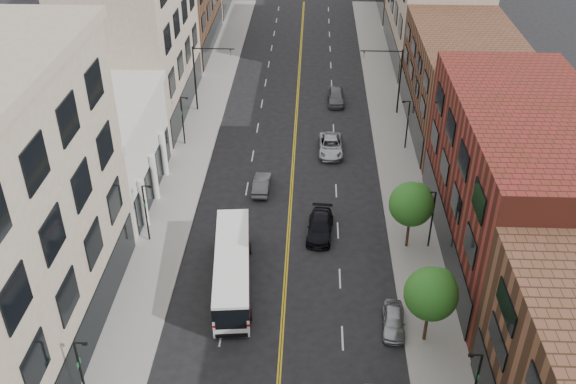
# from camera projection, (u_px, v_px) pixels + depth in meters

# --- Properties ---
(sidewalk_left) EXTENTS (4.00, 110.00, 0.15)m
(sidewalk_left) POSITION_uv_depth(u_px,v_px,m) (186.00, 170.00, 60.17)
(sidewalk_left) COLOR gray
(sidewalk_left) RESTS_ON ground
(sidewalk_right) EXTENTS (4.00, 110.00, 0.15)m
(sidewalk_right) POSITION_uv_depth(u_px,v_px,m) (400.00, 174.00, 59.50)
(sidewalk_right) COLOR gray
(sidewalk_right) RESTS_ON ground
(bldg_l_white) EXTENTS (10.00, 14.00, 8.00)m
(bldg_l_white) POSITION_uv_depth(u_px,v_px,m) (93.00, 152.00, 54.93)
(bldg_l_white) COLOR silver
(bldg_l_white) RESTS_ON ground
(bldg_l_far_a) EXTENTS (10.00, 20.00, 18.00)m
(bldg_l_far_a) POSITION_uv_depth(u_px,v_px,m) (134.00, 30.00, 66.51)
(bldg_l_far_a) COLOR tan
(bldg_l_far_a) RESTS_ON ground
(bldg_r_mid) EXTENTS (10.00, 22.00, 12.00)m
(bldg_r_mid) POSITION_uv_depth(u_px,v_px,m) (520.00, 184.00, 46.81)
(bldg_r_mid) COLOR #5C2218
(bldg_r_mid) RESTS_ON ground
(bldg_r_far_a) EXTENTS (10.00, 20.00, 10.00)m
(bldg_r_far_a) POSITION_uv_depth(u_px,v_px,m) (463.00, 83.00, 65.00)
(bldg_r_far_a) COLOR brown
(bldg_r_far_a) RESTS_ON ground
(bldg_r_far_b) EXTENTS (10.00, 22.00, 14.00)m
(bldg_r_far_b) POSITION_uv_depth(u_px,v_px,m) (434.00, 3.00, 81.57)
(bldg_r_far_b) COLOR tan
(bldg_r_far_b) RESTS_ON ground
(tree_r_2) EXTENTS (3.40, 3.40, 5.59)m
(tree_r_2) POSITION_uv_depth(u_px,v_px,m) (432.00, 292.00, 39.74)
(tree_r_2) COLOR black
(tree_r_2) RESTS_ON sidewalk_right
(tree_r_3) EXTENTS (3.40, 3.40, 5.59)m
(tree_r_3) POSITION_uv_depth(u_px,v_px,m) (413.00, 203.00, 48.14)
(tree_r_3) COLOR black
(tree_r_3) RESTS_ON sidewalk_right
(lamp_l_1) EXTENTS (0.81, 0.55, 5.05)m
(lamp_l_1) POSITION_uv_depth(u_px,v_px,m) (81.00, 371.00, 35.95)
(lamp_l_1) COLOR black
(lamp_l_1) RESTS_ON sidewalk_left
(lamp_l_2) EXTENTS (0.81, 0.55, 5.05)m
(lamp_l_2) POSITION_uv_depth(u_px,v_px,m) (146.00, 210.00, 49.40)
(lamp_l_2) COLOR black
(lamp_l_2) RESTS_ON sidewalk_left
(lamp_l_3) EXTENTS (0.81, 0.55, 5.05)m
(lamp_l_3) POSITION_uv_depth(u_px,v_px,m) (183.00, 118.00, 62.84)
(lamp_l_3) COLOR black
(lamp_l_3) RESTS_ON sidewalk_left
(lamp_r_1) EXTENTS (0.81, 0.55, 5.05)m
(lamp_r_1) POSITION_uv_depth(u_px,v_px,m) (475.00, 383.00, 35.21)
(lamp_r_1) COLOR black
(lamp_r_1) RESTS_ON sidewalk_right
(lamp_r_2) EXTENTS (0.81, 0.55, 5.05)m
(lamp_r_2) POSITION_uv_depth(u_px,v_px,m) (432.00, 216.00, 48.65)
(lamp_r_2) COLOR black
(lamp_r_2) RESTS_ON sidewalk_right
(lamp_r_3) EXTENTS (0.81, 0.55, 5.05)m
(lamp_r_3) POSITION_uv_depth(u_px,v_px,m) (407.00, 122.00, 62.10)
(lamp_r_3) COLOR black
(lamp_r_3) RESTS_ON sidewalk_right
(signal_mast_left) EXTENTS (4.49, 0.18, 7.20)m
(signal_mast_left) POSITION_uv_depth(u_px,v_px,m) (201.00, 71.00, 68.64)
(signal_mast_left) COLOR black
(signal_mast_left) RESTS_ON sidewalk_left
(signal_mast_right) EXTENTS (4.49, 0.18, 7.20)m
(signal_mast_right) POSITION_uv_depth(u_px,v_px,m) (394.00, 74.00, 67.94)
(signal_mast_right) COLOR black
(signal_mast_right) RESTS_ON sidewalk_right
(city_bus) EXTENTS (3.47, 11.25, 2.85)m
(city_bus) POSITION_uv_depth(u_px,v_px,m) (232.00, 267.00, 45.68)
(city_bus) COLOR white
(city_bus) RESTS_ON ground
(car_parked_far) EXTENTS (1.77, 3.83, 1.27)m
(car_parked_far) POSITION_uv_depth(u_px,v_px,m) (394.00, 321.00, 42.55)
(car_parked_far) COLOR #9C9EA4
(car_parked_far) RESTS_ON ground
(car_lane_behind) EXTENTS (1.50, 4.06, 1.33)m
(car_lane_behind) POSITION_uv_depth(u_px,v_px,m) (262.00, 184.00, 56.92)
(car_lane_behind) COLOR #4C4C51
(car_lane_behind) RESTS_ON ground
(car_lane_a) EXTENTS (2.36, 5.02, 1.42)m
(car_lane_a) POSITION_uv_depth(u_px,v_px,m) (320.00, 227.00, 51.39)
(car_lane_a) COLOR black
(car_lane_a) RESTS_ON ground
(car_lane_b) EXTENTS (2.39, 5.15, 1.43)m
(car_lane_b) POSITION_uv_depth(u_px,v_px,m) (331.00, 146.00, 62.78)
(car_lane_b) COLOR #A9ACB0
(car_lane_b) RESTS_ON ground
(car_lane_c) EXTENTS (1.91, 4.62, 1.57)m
(car_lane_c) POSITION_uv_depth(u_px,v_px,m) (336.00, 96.00, 72.45)
(car_lane_c) COLOR #57575D
(car_lane_c) RESTS_ON ground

